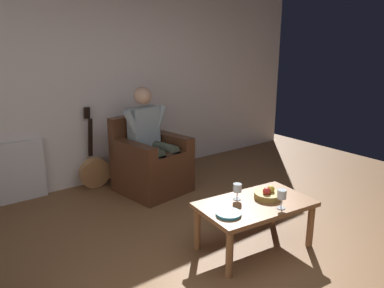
{
  "coord_description": "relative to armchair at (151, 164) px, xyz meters",
  "views": [
    {
      "loc": [
        2.08,
        1.54,
        1.8
      ],
      "look_at": [
        -0.13,
        -1.4,
        0.77
      ],
      "focal_mm": 34.98,
      "sensor_mm": 36.0,
      "label": 1
    }
  ],
  "objects": [
    {
      "name": "wall_back",
      "position": [
        0.11,
        -0.7,
        0.92
      ],
      "size": [
        6.26,
        0.06,
        2.52
      ],
      "primitive_type": "cube",
      "color": "white",
      "rests_on": "ground"
    },
    {
      "name": "ground_plane",
      "position": [
        0.11,
        2.2,
        -0.34
      ],
      "size": [
        7.03,
        7.03,
        0.0
      ],
      "primitive_type": "plane",
      "color": "brown"
    },
    {
      "name": "guitar",
      "position": [
        0.52,
        -0.49,
        -0.11
      ],
      "size": [
        0.39,
        0.23,
        1.01
      ],
      "color": "#AB7848",
      "rests_on": "ground"
    },
    {
      "name": "wine_glass_near",
      "position": [
        -0.13,
        1.9,
        0.21
      ],
      "size": [
        0.08,
        0.08,
        0.17
      ],
      "color": "silver",
      "rests_on": "coffee_table"
    },
    {
      "name": "wine_glass_far",
      "position": [
        0.04,
        1.55,
        0.2
      ],
      "size": [
        0.08,
        0.08,
        0.15
      ],
      "color": "silver",
      "rests_on": "coffee_table"
    },
    {
      "name": "person_seated",
      "position": [
        -0.0,
        0.02,
        0.35
      ],
      "size": [
        0.63,
        0.63,
        1.26
      ],
      "rotation": [
        0.0,
        0.0,
        0.15
      ],
      "color": "#91A1A7",
      "rests_on": "ground"
    },
    {
      "name": "armchair",
      "position": [
        0.0,
        0.0,
        0.0
      ],
      "size": [
        0.83,
        0.84,
        0.91
      ],
      "rotation": [
        0.0,
        0.0,
        0.15
      ],
      "color": "#4D2B19",
      "rests_on": "ground"
    },
    {
      "name": "radiator",
      "position": [
        1.38,
        -0.63,
        0.01
      ],
      "size": [
        0.61,
        0.06,
        0.7
      ],
      "primitive_type": "cube",
      "color": "white",
      "rests_on": "ground"
    },
    {
      "name": "coffee_table",
      "position": [
        -0.04,
        1.69,
        0.03
      ],
      "size": [
        1.05,
        0.68,
        0.44
      ],
      "rotation": [
        0.0,
        0.0,
        -0.11
      ],
      "color": "brown",
      "rests_on": "ground"
    },
    {
      "name": "decorative_dish",
      "position": [
        0.31,
        1.73,
        0.11
      ],
      "size": [
        0.21,
        0.21,
        0.02
      ],
      "primitive_type": "cylinder",
      "color": "teal",
      "rests_on": "coffee_table"
    },
    {
      "name": "fruit_bowl",
      "position": [
        -0.2,
        1.69,
        0.13
      ],
      "size": [
        0.24,
        0.24,
        0.11
      ],
      "color": "#A18239",
      "rests_on": "coffee_table"
    }
  ]
}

